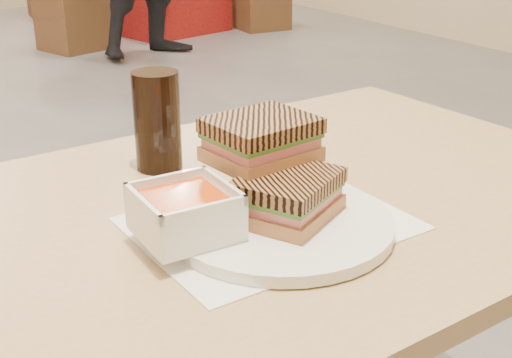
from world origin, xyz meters
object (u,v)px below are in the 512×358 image
cola_glass (157,121)px  bg_chair_1r (260,2)px  soup_bowl (185,214)px  bg_chair_1l (72,19)px  main_table (228,283)px  panini_lower (288,196)px  plate (281,224)px

cola_glass → bg_chair_1r: cola_glass is taller
soup_bowl → bg_chair_1r: size_ratio=0.24×
bg_chair_1l → bg_chair_1r: (1.70, -0.00, -0.00)m
main_table → panini_lower: size_ratio=7.87×
bg_chair_1l → cola_glass: bearing=-105.6°
panini_lower → cola_glass: (-0.05, 0.27, 0.03)m
soup_bowl → bg_chair_1l: soup_bowl is taller
cola_glass → bg_chair_1l: (1.22, 4.39, -0.59)m
main_table → cola_glass: cola_glass is taller
bg_chair_1l → bg_chair_1r: same height
bg_chair_1l → panini_lower: bearing=-104.1°
panini_lower → cola_glass: bearing=100.4°
main_table → bg_chair_1r: (2.91, 4.57, -0.40)m
main_table → cola_glass: bearing=93.8°
bg_chair_1r → bg_chair_1l: bearing=180.0°
bg_chair_1r → soup_bowl: bearing=-122.9°
plate → soup_bowl: (-0.12, 0.02, 0.03)m
panini_lower → main_table: bearing=113.2°
cola_glass → bg_chair_1r: (2.92, 4.39, -0.59)m
soup_bowl → panini_lower: 0.13m
plate → soup_bowl: size_ratio=2.56×
main_table → cola_glass: (-0.01, 0.19, 0.19)m
main_table → plate: bearing=-73.4°
soup_bowl → plate: bearing=-11.7°
soup_bowl → cola_glass: cola_glass is taller
soup_bowl → cola_glass: 0.27m
main_table → panini_lower: 0.19m
cola_glass → bg_chair_1r: size_ratio=0.32×
main_table → bg_chair_1r: 5.43m
bg_chair_1l → plate: bearing=-104.3°
soup_bowl → panini_lower: bearing=-10.2°
main_table → plate: 0.16m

